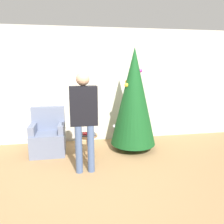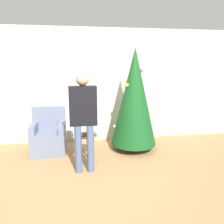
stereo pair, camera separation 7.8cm
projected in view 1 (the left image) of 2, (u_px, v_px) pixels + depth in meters
The scene contains 8 objects.
ground_plane at pixel (93, 187), 3.35m from camera, with size 14.00×14.00×0.00m, color #99754C.
wall_back at pixel (83, 86), 5.22m from camera, with size 8.00×0.06×2.70m.
christmas_tree at pixel (134, 97), 4.68m from camera, with size 0.98×0.98×2.22m.
armchair at pixel (48, 137), 4.63m from camera, with size 0.70×0.64×0.97m.
person_standing at pixel (84, 113), 3.69m from camera, with size 0.47×0.57×1.73m.
side_stool at pixel (87, 138), 4.48m from camera, with size 0.43×0.43×0.44m.
laptop at pixel (87, 134), 4.47m from camera, with size 0.36×0.25×0.02m.
book at pixel (87, 133), 4.46m from camera, with size 0.17×0.15×0.02m.
Camera 1 is at (-0.24, -3.04, 1.84)m, focal length 35.00 mm.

